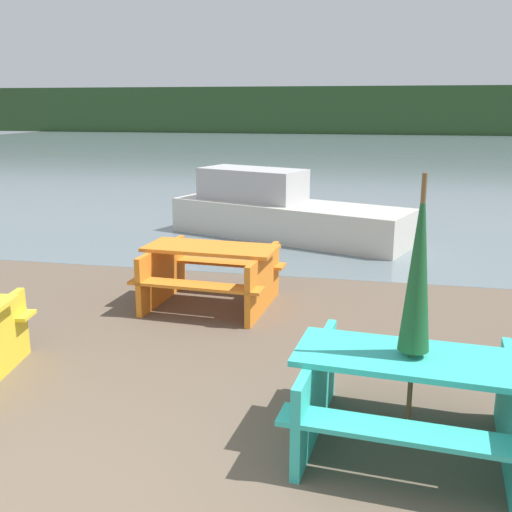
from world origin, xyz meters
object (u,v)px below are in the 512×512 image
Objects in this scene: picnic_table_orange at (211,270)px; umbrella_darkgreen at (419,266)px; picnic_table_teal at (410,392)px; boat at (281,212)px.

picnic_table_orange is 3.79m from umbrella_darkgreen.
umbrella_darkgreen is at bearing 90.00° from picnic_table_teal.
picnic_table_teal is 3.67m from picnic_table_orange.
picnic_table_orange is at bearing 129.21° from umbrella_darkgreen.
picnic_table_teal is 1.04× the size of picnic_table_orange.
picnic_table_teal is 0.37× the size of boat.
boat reaches higher than picnic_table_teal.
boat is (-2.13, 7.04, 0.03)m from picnic_table_teal.
picnic_table_teal is at bearing -50.79° from picnic_table_orange.
picnic_table_teal is 0.95m from umbrella_darkgreen.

